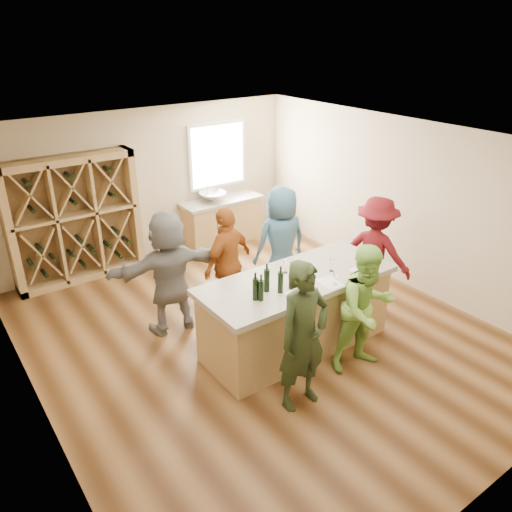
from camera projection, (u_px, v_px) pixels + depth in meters
floor at (258, 336)px, 7.36m from camera, size 6.00×7.00×0.10m
ceiling at (259, 139)px, 6.13m from camera, size 6.00×7.00×0.10m
wall_back at (148, 184)px, 9.36m from camera, size 6.00×0.10×2.80m
wall_front at (510, 387)px, 4.14m from camera, size 6.00×0.10×2.80m
wall_left at (19, 316)px, 5.13m from camera, size 0.10×7.00×2.80m
wall_right at (405, 203)px, 8.36m from camera, size 0.10×7.00×2.80m
window_frame at (217, 155)px, 9.94m from camera, size 1.30×0.06×1.30m
window_pane at (218, 155)px, 9.92m from camera, size 1.18×0.01×1.18m
wine_rack at (75, 220)px, 8.48m from camera, size 2.20×0.45×2.20m
back_counter_base at (222, 222)px, 10.25m from camera, size 1.60×0.58×0.86m
back_counter_top at (221, 201)px, 10.06m from camera, size 1.70×0.62×0.06m
sink at (213, 197)px, 9.90m from camera, size 0.54×0.54×0.19m
faucet at (208, 192)px, 10.01m from camera, size 0.02×0.02×0.30m
tasting_counter_base at (296, 314)px, 6.86m from camera, size 2.60×1.00×1.00m
tasting_counter_top at (297, 280)px, 6.63m from camera, size 2.72×1.12×0.08m
wine_bottle_a at (255, 289)px, 6.02m from camera, size 0.08×0.08×0.29m
wine_bottle_b at (261, 291)px, 6.01m from camera, size 0.08×0.08×0.27m
wine_bottle_c at (267, 280)px, 6.21m from camera, size 0.08×0.08×0.30m
wine_bottle_d at (280, 282)px, 6.18m from camera, size 0.08×0.08×0.28m
wine_bottle_e at (292, 279)px, 6.28m from camera, size 0.07×0.07×0.28m
wine_glass_a at (300, 291)px, 6.07m from camera, size 0.08×0.08×0.20m
wine_glass_b at (335, 279)px, 6.39m from camera, size 0.06×0.06×0.16m
wine_glass_c at (359, 269)px, 6.64m from camera, size 0.09×0.09×0.18m
wine_glass_d at (332, 266)px, 6.75m from camera, size 0.08×0.08×0.16m
wine_glass_e at (364, 258)px, 6.93m from camera, size 0.09×0.09×0.19m
tasting_menu_a at (295, 295)px, 6.17m from camera, size 0.25×0.31×0.00m
tasting_menu_b at (330, 282)px, 6.48m from camera, size 0.29×0.36×0.00m
tasting_menu_c at (360, 272)px, 6.76m from camera, size 0.21×0.28×0.00m
person_near_left at (303, 337)px, 5.63m from camera, size 0.68×0.49×1.85m
person_near_right at (367, 309)px, 6.30m from camera, size 0.90×0.60×1.73m
person_server at (375, 252)px, 7.77m from camera, size 0.92×1.28×1.80m
person_far_mid at (228, 263)px, 7.48m from camera, size 1.14×0.84×1.75m
person_far_right at (281, 242)px, 8.05m from camera, size 0.98×0.70×1.85m
person_far_left at (169, 272)px, 7.09m from camera, size 1.77×0.81×1.84m
wine_glass_f at (285, 267)px, 6.70m from camera, size 0.07×0.07×0.18m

